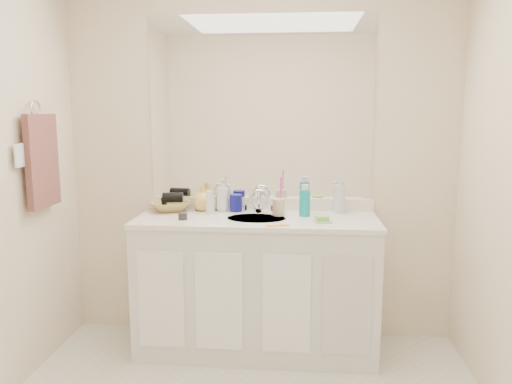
{
  "coord_description": "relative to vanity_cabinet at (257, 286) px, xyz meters",
  "views": [
    {
      "loc": [
        0.27,
        -2.03,
        1.54
      ],
      "look_at": [
        0.0,
        0.97,
        1.05
      ],
      "focal_mm": 35.0,
      "sensor_mm": 36.0,
      "label": 1
    }
  ],
  "objects": [
    {
      "name": "tan_cup",
      "position": [
        0.14,
        0.07,
        0.51
      ],
      "size": [
        0.1,
        0.1,
        0.11
      ],
      "primitive_type": "cylinder",
      "rotation": [
        0.0,
        0.0,
        0.27
      ],
      "color": "beige",
      "rests_on": "countertop"
    },
    {
      "name": "orange_comb",
      "position": [
        0.14,
        -0.22,
        0.46
      ],
      "size": [
        0.14,
        0.07,
        0.01
      ],
      "primitive_type": "cube",
      "rotation": [
        0.0,
        0.0,
        0.36
      ],
      "color": "#FFAC1A",
      "rests_on": "countertop"
    },
    {
      "name": "wall_back",
      "position": [
        0.0,
        0.28,
        0.77
      ],
      "size": [
        2.6,
        0.02,
        2.4
      ],
      "primitive_type": "cube",
      "color": "#FAE6C3",
      "rests_on": "floor"
    },
    {
      "name": "soap_dish",
      "position": [
        0.4,
        -0.11,
        0.46
      ],
      "size": [
        0.12,
        0.1,
        0.01
      ],
      "primitive_type": "cube",
      "rotation": [
        0.0,
        0.0,
        0.28
      ],
      "color": "silver",
      "rests_on": "countertop"
    },
    {
      "name": "green_soap",
      "position": [
        0.4,
        -0.11,
        0.48
      ],
      "size": [
        0.09,
        0.07,
        0.03
      ],
      "primitive_type": "cube",
      "rotation": [
        0.0,
        0.0,
        0.32
      ],
      "color": "#6ECE32",
      "rests_on": "soap_dish"
    },
    {
      "name": "hand_towel",
      "position": [
        -1.25,
        -0.25,
        0.82
      ],
      "size": [
        0.04,
        0.32,
        0.55
      ],
      "primitive_type": "cube",
      "color": "#55302D",
      "rests_on": "towel_ring"
    },
    {
      "name": "soap_bottle_cream",
      "position": [
        -0.32,
        0.2,
        0.53
      ],
      "size": [
        0.09,
        0.09,
        0.15
      ],
      "primitive_type": "imported",
      "rotation": [
        0.0,
        0.0,
        -0.38
      ],
      "color": "beige",
      "rests_on": "countertop"
    },
    {
      "name": "faucet",
      "position": [
        0.0,
        0.16,
        0.51
      ],
      "size": [
        0.02,
        0.02,
        0.11
      ],
      "primitive_type": "cylinder",
      "color": "silver",
      "rests_on": "countertop"
    },
    {
      "name": "towel_ring",
      "position": [
        -1.27,
        -0.25,
        1.12
      ],
      "size": [
        0.01,
        0.11,
        0.11
      ],
      "primitive_type": "torus",
      "rotation": [
        0.0,
        1.57,
        0.0
      ],
      "color": "silver",
      "rests_on": "wall_left"
    },
    {
      "name": "clear_pump_bottle",
      "position": [
        0.53,
        0.19,
        0.55
      ],
      "size": [
        0.08,
        0.08,
        0.18
      ],
      "primitive_type": "cylinder",
      "rotation": [
        0.0,
        0.0,
        -0.15
      ],
      "color": "silver",
      "rests_on": "countertop"
    },
    {
      "name": "soap_bottle_white",
      "position": [
        -0.25,
        0.19,
        0.56
      ],
      "size": [
        0.1,
        0.1,
        0.22
      ],
      "primitive_type": "imported",
      "rotation": [
        0.0,
        0.0,
        0.17
      ],
      "color": "silver",
      "rests_on": "countertop"
    },
    {
      "name": "toothbrush",
      "position": [
        0.15,
        0.07,
        0.6
      ],
      "size": [
        0.02,
        0.04,
        0.2
      ],
      "primitive_type": "cylinder",
      "rotation": [
        0.14,
        0.0,
        0.18
      ],
      "color": "#E33B9A",
      "rests_on": "tan_cup"
    },
    {
      "name": "mouthwash_bottle",
      "position": [
        0.3,
        0.07,
        0.54
      ],
      "size": [
        0.08,
        0.08,
        0.17
      ],
      "primitive_type": "cylinder",
      "rotation": [
        0.0,
        0.0,
        0.12
      ],
      "color": "#0D979D",
      "rests_on": "countertop"
    },
    {
      "name": "hair_dryer",
      "position": [
        -0.58,
        0.16,
        0.54
      ],
      "size": [
        0.14,
        0.08,
        0.07
      ],
      "primitive_type": "cylinder",
      "rotation": [
        0.0,
        1.57,
        0.13
      ],
      "color": "black",
      "rests_on": "wicker_basket"
    },
    {
      "name": "dark_jar",
      "position": [
        -0.45,
        -0.1,
        0.47
      ],
      "size": [
        0.07,
        0.07,
        0.04
      ],
      "primitive_type": "cylinder",
      "rotation": [
        0.0,
        0.0,
        0.27
      ],
      "color": "#28282D",
      "rests_on": "countertop"
    },
    {
      "name": "backsplash",
      "position": [
        0.0,
        0.26,
        0.5
      ],
      "size": [
        1.52,
        0.03,
        0.08
      ],
      "primitive_type": "cube",
      "color": "white",
      "rests_on": "countertop"
    },
    {
      "name": "switch_plate",
      "position": [
        -1.27,
        -0.45,
        0.88
      ],
      "size": [
        0.01,
        0.08,
        0.13
      ],
      "primitive_type": "cube",
      "color": "white",
      "rests_on": "wall_left"
    },
    {
      "name": "wicker_basket",
      "position": [
        -0.6,
        0.16,
        0.49
      ],
      "size": [
        0.35,
        0.35,
        0.06
      ],
      "primitive_type": "imported",
      "rotation": [
        0.0,
        0.0,
        0.39
      ],
      "color": "#A28741",
      "rests_on": "countertop"
    },
    {
      "name": "wall_front",
      "position": [
        0.0,
        -2.33,
        0.77
      ],
      "size": [
        2.6,
        0.02,
        2.4
      ],
      "primitive_type": "cube",
      "color": "#FAE6C3",
      "rests_on": "floor"
    },
    {
      "name": "soap_bottle_yellow",
      "position": [
        -0.38,
        0.19,
        0.54
      ],
      "size": [
        0.17,
        0.17,
        0.17
      ],
      "primitive_type": "imported",
      "rotation": [
        0.0,
        0.0,
        -0.36
      ],
      "color": "#EAC15B",
      "rests_on": "countertop"
    },
    {
      "name": "extra_white_bottle",
      "position": [
        -0.31,
        0.07,
        0.53
      ],
      "size": [
        0.06,
        0.06,
        0.15
      ],
      "primitive_type": "cylinder",
      "rotation": [
        0.0,
        0.0,
        0.33
      ],
      "color": "silver",
      "rests_on": "countertop"
    },
    {
      "name": "countertop",
      "position": [
        0.0,
        0.0,
        0.44
      ],
      "size": [
        1.52,
        0.57,
        0.03
      ],
      "primitive_type": "cube",
      "color": "white",
      "rests_on": "vanity_cabinet"
    },
    {
      "name": "blue_mug",
      "position": [
        -0.15,
        0.18,
        0.51
      ],
      "size": [
        0.11,
        0.11,
        0.11
      ],
      "primitive_type": "cylinder",
      "rotation": [
        0.0,
        0.0,
        -0.37
      ],
      "color": "navy",
      "rests_on": "countertop"
    },
    {
      "name": "mirror",
      "position": [
        0.0,
        0.27,
        1.14
      ],
      "size": [
        1.48,
        0.01,
        1.2
      ],
      "primitive_type": "cube",
      "color": "white",
      "rests_on": "wall_back"
    },
    {
      "name": "sink_basin",
      "position": [
        0.0,
        -0.02,
        0.44
      ],
      "size": [
        0.37,
        0.37,
        0.02
      ],
      "primitive_type": "cylinder",
      "color": "beige",
      "rests_on": "countertop"
    },
    {
      "name": "vanity_cabinet",
      "position": [
        0.0,
        0.0,
        0.0
      ],
      "size": [
        1.5,
        0.55,
        0.85
      ],
      "primitive_type": "cube",
      "color": "silver",
      "rests_on": "floor"
    }
  ]
}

